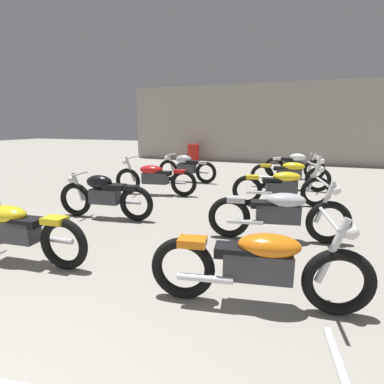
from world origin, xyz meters
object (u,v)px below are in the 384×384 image
at_px(motorcycle_right_row_2, 279,213).
at_px(motorcycle_right_row_4, 290,173).
at_px(motorcycle_right_row_1, 259,264).
at_px(motorcycle_right_row_5, 294,165).
at_px(motorcycle_right_row_3, 282,186).
at_px(motorcycle_left_row_1, 13,229).
at_px(oil_drum, 193,153).
at_px(motorcycle_left_row_2, 104,195).
at_px(motorcycle_left_row_3, 155,178).
at_px(motorcycle_left_row_4, 186,167).

height_order(motorcycle_right_row_2, motorcycle_right_row_4, same).
height_order(motorcycle_right_row_1, motorcycle_right_row_5, motorcycle_right_row_1).
xyz_separation_m(motorcycle_right_row_3, motorcycle_right_row_4, (0.06, 1.87, 0.00)).
relative_size(motorcycle_left_row_1, motorcycle_right_row_3, 1.02).
relative_size(motorcycle_right_row_3, oil_drum, 2.51).
height_order(motorcycle_left_row_2, motorcycle_right_row_2, motorcycle_right_row_2).
distance_m(motorcycle_right_row_1, motorcycle_right_row_3, 4.10).
distance_m(motorcycle_right_row_2, oil_drum, 10.36).
xyz_separation_m(motorcycle_right_row_1, motorcycle_right_row_3, (-0.08, 4.10, 0.00)).
relative_size(motorcycle_left_row_1, motorcycle_right_row_2, 1.01).
bearing_deg(motorcycle_left_row_2, motorcycle_left_row_3, 90.43).
xyz_separation_m(motorcycle_right_row_1, oil_drum, (-4.75, 11.09, -0.03)).
xyz_separation_m(motorcycle_left_row_1, motorcycle_right_row_3, (3.06, 4.19, 0.00)).
bearing_deg(motorcycle_left_row_3, motorcycle_right_row_2, -33.47).
bearing_deg(motorcycle_left_row_2, motorcycle_right_row_1, -30.98).
distance_m(motorcycle_right_row_2, motorcycle_right_row_4, 4.07).
bearing_deg(oil_drum, motorcycle_left_row_3, -77.74).
bearing_deg(motorcycle_right_row_3, motorcycle_right_row_2, -87.06).
bearing_deg(oil_drum, motorcycle_right_row_4, -47.24).
relative_size(motorcycle_right_row_4, motorcycle_right_row_5, 1.11).
relative_size(motorcycle_left_row_3, motorcycle_right_row_4, 1.00).
xyz_separation_m(motorcycle_right_row_2, motorcycle_right_row_4, (-0.05, 4.07, 0.00)).
xyz_separation_m(motorcycle_left_row_1, motorcycle_left_row_2, (-0.06, 2.02, 0.01)).
xyz_separation_m(motorcycle_left_row_2, motorcycle_left_row_4, (0.08, 4.11, 0.00)).
bearing_deg(motorcycle_right_row_5, motorcycle_left_row_3, -130.71).
bearing_deg(motorcycle_right_row_2, motorcycle_right_row_5, 90.04).
height_order(motorcycle_left_row_2, motorcycle_left_row_4, same).
bearing_deg(oil_drum, motorcycle_right_row_1, -66.80).
distance_m(motorcycle_right_row_1, oil_drum, 12.07).
bearing_deg(motorcycle_right_row_5, motorcycle_right_row_4, -91.41).
distance_m(motorcycle_left_row_1, oil_drum, 11.30).
bearing_deg(motorcycle_right_row_1, motorcycle_left_row_2, 149.02).
distance_m(motorcycle_left_row_3, motorcycle_right_row_2, 3.90).
relative_size(motorcycle_left_row_1, motorcycle_right_row_5, 1.11).
xyz_separation_m(motorcycle_right_row_3, oil_drum, (-4.67, 6.99, -0.03)).
distance_m(motorcycle_left_row_1, motorcycle_right_row_5, 8.54).
relative_size(motorcycle_left_row_3, oil_drum, 2.54).
relative_size(motorcycle_left_row_2, motorcycle_right_row_4, 0.91).
bearing_deg(motorcycle_right_row_5, motorcycle_right_row_3, -91.67).
height_order(motorcycle_left_row_3, oil_drum, motorcycle_left_row_3).
bearing_deg(motorcycle_left_row_4, motorcycle_left_row_1, -90.16).
relative_size(motorcycle_left_row_3, motorcycle_left_row_4, 1.10).
bearing_deg(motorcycle_left_row_2, motorcycle_right_row_3, 34.80).
distance_m(motorcycle_right_row_1, motorcycle_right_row_4, 5.97).
height_order(motorcycle_left_row_2, motorcycle_right_row_1, motorcycle_right_row_1).
bearing_deg(motorcycle_right_row_2, motorcycle_left_row_4, 127.39).
xyz_separation_m(motorcycle_left_row_4, motorcycle_right_row_4, (3.11, -0.06, -0.01)).
xyz_separation_m(motorcycle_left_row_2, motorcycle_right_row_4, (3.19, 4.05, -0.01)).
relative_size(motorcycle_left_row_4, motorcycle_right_row_5, 1.00).
bearing_deg(motorcycle_right_row_1, motorcycle_left_row_1, -178.30).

